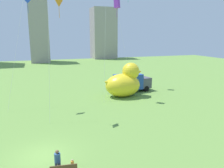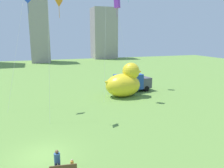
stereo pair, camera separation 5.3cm
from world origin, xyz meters
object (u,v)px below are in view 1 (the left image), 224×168
person_adult (58,160)px  giant_inflatable_duck (124,82)px  person_child (72,165)px  kite_orange (58,6)px  kite_blue (26,4)px  kite_purple (117,4)px  box_truck (132,83)px

person_adult → giant_inflatable_duck: (11.27, 16.33, 1.21)m
person_child → kite_orange: kite_orange is taller
giant_inflatable_duck → kite_blue: (-12.70, -1.43, 10.23)m
person_adult → person_child: (0.93, -0.12, -0.42)m
kite_purple → kite_blue: (-11.11, -0.39, -0.46)m
person_child → kite_purple: (8.75, 15.40, 12.32)m
box_truck → giant_inflatable_duck: bearing=-134.3°
giant_inflatable_duck → person_child: bearing=-122.2°
person_child → kite_blue: size_ratio=0.06×
person_child → kite_orange: size_ratio=0.07×
kite_purple → person_adult: bearing=-122.4°
kite_blue → person_child: bearing=-81.1°
kite_orange → kite_blue: kite_blue is taller
giant_inflatable_duck → box_truck: giant_inflatable_duck is taller
person_child → box_truck: box_truck is taller
giant_inflatable_duck → box_truck: 3.28m
box_truck → kite_orange: kite_orange is taller
person_adult → box_truck: bearing=54.0°
giant_inflatable_duck → kite_orange: kite_orange is taller
person_adult → kite_orange: size_ratio=0.13×
box_truck → kite_blue: bearing=-166.0°
person_adult → person_child: bearing=-7.3°
person_adult → kite_purple: (9.69, 15.29, 11.90)m
kite_purple → kite_orange: kite_purple is taller
person_adult → box_truck: box_truck is taller
person_adult → giant_inflatable_duck: giant_inflatable_duck is taller
person_child → box_truck: (12.59, 18.75, 0.96)m
person_child → kite_purple: kite_purple is taller
person_child → person_adult: bearing=172.7°
person_child → kite_orange: bearing=86.4°
giant_inflatable_duck → kite_blue: size_ratio=0.44×
box_truck → kite_purple: (-3.83, -3.34, 11.36)m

